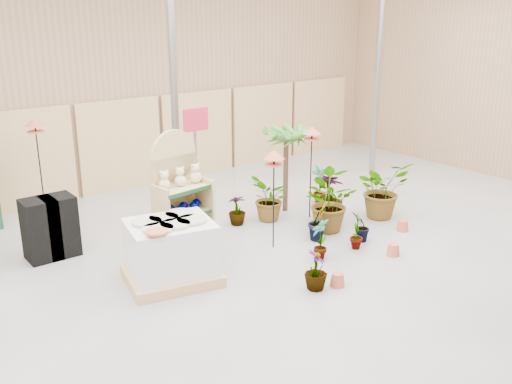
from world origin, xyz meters
The scene contains 23 objects.
room centered at (0.00, 0.91, 2.21)m, with size 15.20×12.10×4.70m.
display_shelf centered at (-0.76, 2.19, 0.93)m, with size 0.91×0.63×2.04m.
teddy_bears centered at (-0.74, 2.09, 1.29)m, with size 0.75×0.19×0.31m.
gazing_balls_shelf centered at (-0.76, 2.07, 0.80)m, with size 0.75×0.26×0.14m.
gazing_balls_floor centered at (-0.74, 1.72, 0.07)m, with size 0.63×0.39×0.15m.
pallet_stack centered at (-1.42, 1.32, 0.47)m, with size 1.52×1.35×0.97m.
charcoal_planters centered at (-2.50, 3.28, 0.50)m, with size 0.80×0.50×1.00m.
offer_sign centered at (0.10, 2.98, 1.57)m, with size 0.50×0.08×2.20m.
bird_table_front centered at (0.56, 1.36, 1.57)m, with size 0.34×0.34×1.69m.
bird_table_right centered at (2.05, 2.06, 1.65)m, with size 0.34×0.34×1.78m.
bird_table_back centered at (-2.09, 4.85, 1.85)m, with size 0.34×0.34×2.00m.
palm centered at (1.93, 2.64, 1.54)m, with size 0.70×0.70×1.80m.
potted_plant_0 centered at (0.86, 0.54, 0.34)m, with size 0.36×0.25×0.69m, color #3B8327.
potted_plant_1 centered at (1.40, 1.15, 0.35)m, with size 0.38×0.31×0.69m, color #3B8327.
potted_plant_2 centered at (1.81, 1.39, 0.54)m, with size 0.97×0.84×1.08m, color #3B8327.
potted_plant_3 centered at (2.26, 1.74, 0.46)m, with size 0.51×0.51×0.91m, color #3B8327.
potted_plant_4 centered at (2.76, 2.52, 0.41)m, with size 0.43×0.29×0.82m, color #3B8327.
potted_plant_6 centered at (1.32, 2.38, 0.44)m, with size 0.79×0.68×0.88m, color #3B8327.
potted_plant_7 centered at (0.08, -0.17, 0.30)m, with size 0.33×0.33×0.60m, color #3B8327.
potted_plant_8 centered at (1.62, 0.45, 0.35)m, with size 0.36×0.25×0.69m, color #3B8327.
potted_plant_9 centered at (1.91, 0.61, 0.27)m, with size 0.30×0.24×0.55m, color #3B8327.
potted_plant_10 centered at (3.15, 1.23, 0.56)m, with size 1.00×0.87×1.11m, color #3B8327.
potted_plant_11 centered at (0.72, 2.60, 0.29)m, with size 0.32×0.32×0.58m, color #3B8327.
Camera 1 is at (-5.14, -5.47, 3.85)m, focal length 40.00 mm.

